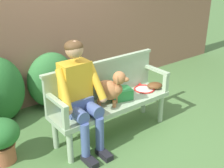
{
  "coord_description": "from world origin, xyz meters",
  "views": [
    {
      "loc": [
        -1.98,
        -2.54,
        2.12
      ],
      "look_at": [
        0.0,
        0.0,
        0.72
      ],
      "focal_mm": 45.6,
      "sensor_mm": 36.0,
      "label": 1
    }
  ],
  "objects": [
    {
      "name": "dog_on_bench",
      "position": [
        -0.05,
        -0.04,
        0.69
      ],
      "size": [
        0.38,
        0.41,
        0.45
      ],
      "color": "#AD7042",
      "rests_on": "garden_bench"
    },
    {
      "name": "hedge_bush_far_right",
      "position": [
        -0.23,
        1.21,
        0.43
      ],
      "size": [
        0.77,
        0.49,
        0.87
      ],
      "primitive_type": "ellipsoid",
      "color": "#337538",
      "rests_on": "ground"
    },
    {
      "name": "tennis_racket",
      "position": [
        0.6,
        0.05,
        0.48
      ],
      "size": [
        0.37,
        0.58,
        0.03
      ],
      "color": "red",
      "rests_on": "garden_bench"
    },
    {
      "name": "garden_bench",
      "position": [
        0.0,
        0.0,
        0.4
      ],
      "size": [
        1.63,
        0.47,
        0.47
      ],
      "color": "#9EB793",
      "rests_on": "ground"
    },
    {
      "name": "sports_bag",
      "position": [
        0.14,
        0.01,
        0.54
      ],
      "size": [
        0.32,
        0.27,
        0.14
      ],
      "primitive_type": "cube",
      "rotation": [
        0.0,
        0.0,
        -0.26
      ],
      "color": "#2D8E42",
      "rests_on": "garden_bench"
    },
    {
      "name": "bench_backrest",
      "position": [
        0.0,
        0.21,
        0.72
      ],
      "size": [
        1.67,
        0.06,
        0.5
      ],
      "color": "#9EB793",
      "rests_on": "garden_bench"
    },
    {
      "name": "potted_plant",
      "position": [
        -1.32,
        0.31,
        0.32
      ],
      "size": [
        0.42,
        0.42,
        0.53
      ],
      "color": "#A85B3D",
      "rests_on": "ground"
    },
    {
      "name": "person_seated",
      "position": [
        -0.48,
        -0.01,
        0.74
      ],
      "size": [
        0.56,
        0.64,
        1.34
      ],
      "color": "black",
      "rests_on": "ground"
    },
    {
      "name": "ground_plane",
      "position": [
        0.0,
        0.0,
        0.0
      ],
      "size": [
        40.0,
        40.0,
        0.0
      ],
      "primitive_type": "plane",
      "color": "#4C753D"
    },
    {
      "name": "bench_armrest_right_end",
      "position": [
        0.77,
        -0.08,
        0.67
      ],
      "size": [
        0.06,
        0.47,
        0.28
      ],
      "color": "#9EB793",
      "rests_on": "garden_bench"
    },
    {
      "name": "baseball_glove",
      "position": [
        0.73,
        -0.04,
        0.51
      ],
      "size": [
        0.27,
        0.24,
        0.09
      ],
      "primitive_type": "ellipsoid",
      "rotation": [
        0.0,
        0.0,
        -0.41
      ],
      "color": "brown",
      "rests_on": "garden_bench"
    },
    {
      "name": "brick_garden_fence",
      "position": [
        0.0,
        1.55,
        1.12
      ],
      "size": [
        8.0,
        0.3,
        2.24
      ],
      "primitive_type": "cube",
      "color": "#936651",
      "rests_on": "ground"
    },
    {
      "name": "bench_armrest_left_end",
      "position": [
        -0.77,
        -0.08,
        0.67
      ],
      "size": [
        0.06,
        0.47,
        0.28
      ],
      "color": "#9EB793",
      "rests_on": "garden_bench"
    }
  ]
}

